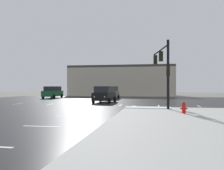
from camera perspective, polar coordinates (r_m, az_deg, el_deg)
The scene contains 10 objects.
ground_plane at distance 25.70m, azimuth -2.38°, elevation -4.88°, with size 120.00×120.00×0.00m, color slate.
road_asphalt at distance 25.69m, azimuth -2.38°, elevation -4.86°, with size 44.00×44.00×0.02m, color black.
snow_strip_curbside at distance 21.10m, azimuth 8.66°, elevation -5.39°, with size 4.00×1.60×0.06m, color white.
lane_markings at distance 24.11m, azimuth -0.28°, elevation -5.12°, with size 36.15×36.15×0.01m.
traffic_signal_mast at distance 22.10m, azimuth 12.27°, elevation 4.96°, with size 1.36×6.29×5.79m.
fire_hydrant at distance 17.40m, azimuth 16.94°, elevation -5.24°, with size 0.48×0.26×0.79m.
strip_building_background at distance 54.00m, azimuth 2.39°, elevation 1.02°, with size 23.33×8.00×6.68m.
suv_black at distance 29.60m, azimuth -1.81°, elevation -2.17°, with size 2.33×4.90×2.03m.
suv_grey at distance 37.86m, azimuth -0.41°, elevation -1.78°, with size 2.44×4.94×2.03m.
suv_green at distance 42.30m, azimuth -14.11°, elevation -1.63°, with size 2.20×4.85×2.03m.
Camera 1 is at (5.51, -25.02, 2.01)m, focal length 37.91 mm.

